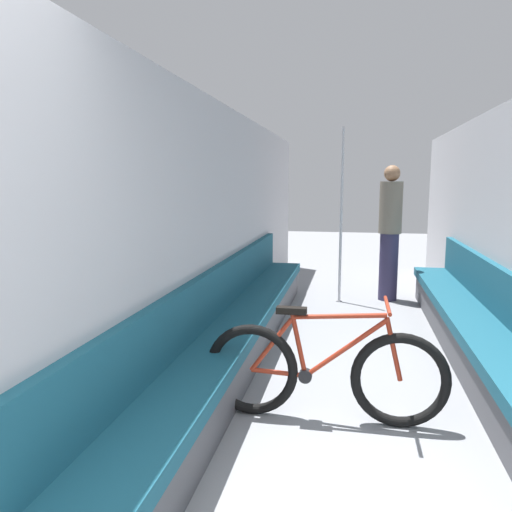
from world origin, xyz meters
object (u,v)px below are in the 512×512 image
Objects in this scene: bench_seat_row_right at (488,346)px; passenger_standing at (390,231)px; bicycle at (324,372)px; grab_pole_near at (341,219)px; bench_seat_row_left at (236,331)px.

passenger_standing is at bearing 103.01° from bench_seat_row_right.
grab_pole_near is at bearing 76.72° from bicycle.
bench_seat_row_right is 3.19× the size of passenger_standing.
bicycle is (-1.26, -0.97, 0.06)m from bench_seat_row_right.
passenger_standing is at bearing 66.78° from bicycle.
bench_seat_row_right is 2.86m from grab_pole_near.
bench_seat_row_left is at bearing 180.00° from bench_seat_row_right.
bench_seat_row_right is 1.59m from bicycle.
bicycle is at bearing -90.13° from grab_pole_near.
grab_pole_near is (0.01, 3.40, 0.77)m from bicycle.
grab_pole_near is at bearing 71.07° from bench_seat_row_left.
bench_seat_row_right is (2.09, 0.00, 0.00)m from bench_seat_row_left.
bench_seat_row_right is 2.53× the size of grab_pole_near.
passenger_standing reaches higher than bench_seat_row_right.
bench_seat_row_left is at bearing -108.93° from grab_pole_near.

